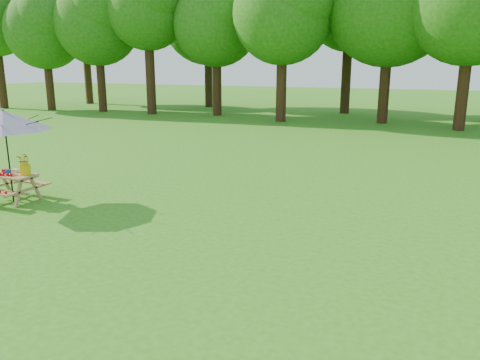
% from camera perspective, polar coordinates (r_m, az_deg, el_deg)
% --- Properties ---
extents(ground, '(120.00, 120.00, 0.00)m').
position_cam_1_polar(ground, '(8.36, -23.85, -9.99)').
color(ground, '#317516').
rests_on(ground, ground).
extents(picnic_table, '(1.20, 1.32, 0.67)m').
position_cam_1_polar(picnic_table, '(12.48, -26.03, -0.89)').
color(picnic_table, '#9F6B48').
rests_on(picnic_table, ground).
extents(patio_umbrella, '(2.15, 2.15, 2.25)m').
position_cam_1_polar(patio_umbrella, '(12.21, -26.83, 6.50)').
color(patio_umbrella, black).
rests_on(patio_umbrella, ground).
extents(produce_bins, '(0.34, 0.42, 0.13)m').
position_cam_1_polar(produce_bins, '(12.47, -26.33, 0.94)').
color(produce_bins, red).
rests_on(produce_bins, picnic_table).
extents(flower_bucket, '(0.36, 0.33, 0.53)m').
position_cam_1_polar(flower_bucket, '(12.14, -24.76, 1.90)').
color(flower_bucket, yellow).
rests_on(flower_bucket, picnic_table).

